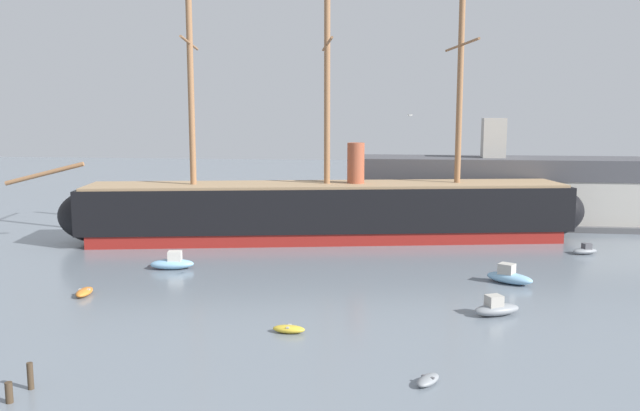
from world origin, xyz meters
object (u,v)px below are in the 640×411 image
(dinghy_far_left, at_px, (115,233))
(mooring_piling_nearest, at_px, (30,376))
(dinghy_foreground_right, at_px, (428,380))
(tall_ship, at_px, (327,210))
(mooring_piling_left_pair, at_px, (9,393))
(dockside_warehouse_right, at_px, (497,191))
(dinghy_mid_left, at_px, (84,292))
(motorboat_alongside_stern, at_px, (509,277))
(motorboat_mid_right, at_px, (496,308))
(motorboat_far_right, at_px, (585,250))
(dinghy_near_centre, at_px, (289,329))
(motorboat_alongside_bow, at_px, (173,263))
(seagull_in_flight, at_px, (410,115))
(motorboat_distant_centre, at_px, (342,222))

(dinghy_far_left, relative_size, mooring_piling_nearest, 1.29)
(dinghy_foreground_right, bearing_deg, tall_ship, 104.19)
(mooring_piling_nearest, distance_m, mooring_piling_left_pair, 1.87)
(tall_ship, distance_m, dockside_warehouse_right, 27.67)
(dinghy_far_left, height_order, dockside_warehouse_right, dockside_warehouse_right)
(dinghy_mid_left, bearing_deg, mooring_piling_nearest, -71.51)
(dinghy_far_left, bearing_deg, mooring_piling_left_pair, -71.68)
(dinghy_mid_left, bearing_deg, motorboat_alongside_stern, 13.23)
(tall_ship, bearing_deg, dockside_warehouse_right, 32.95)
(motorboat_alongside_stern, relative_size, dockside_warehouse_right, 0.11)
(tall_ship, height_order, motorboat_mid_right, tall_ship)
(motorboat_far_right, relative_size, mooring_piling_left_pair, 2.70)
(motorboat_alongside_stern, xyz_separation_m, motorboat_far_right, (10.83, 14.35, -0.22))
(dinghy_near_centre, height_order, dockside_warehouse_right, dockside_warehouse_right)
(dinghy_near_centre, distance_m, mooring_piling_nearest, 17.68)
(motorboat_alongside_bow, distance_m, seagull_in_flight, 30.02)
(dinghy_foreground_right, height_order, mooring_piling_left_pair, mooring_piling_left_pair)
(motorboat_mid_right, distance_m, motorboat_alongside_bow, 33.35)
(motorboat_alongside_stern, xyz_separation_m, mooring_piling_left_pair, (-31.95, -29.87, -0.06))
(dinghy_near_centre, xyz_separation_m, dockside_warehouse_right, (21.98, 50.67, 4.61))
(mooring_piling_nearest, xyz_separation_m, mooring_piling_left_pair, (-0.17, -1.85, -0.21))
(tall_ship, relative_size, motorboat_mid_right, 16.95)
(dinghy_near_centre, distance_m, seagull_in_flight, 19.73)
(tall_ship, bearing_deg, dinghy_near_centre, -88.04)
(dinghy_near_centre, bearing_deg, dockside_warehouse_right, 66.55)
(dinghy_foreground_right, distance_m, motorboat_alongside_bow, 36.21)
(tall_ship, bearing_deg, dinghy_mid_left, -123.30)
(motorboat_mid_right, xyz_separation_m, motorboat_distant_centre, (-15.96, 38.76, 0.13))
(motorboat_alongside_bow, relative_size, motorboat_far_right, 1.46)
(motorboat_alongside_bow, xyz_separation_m, seagull_in_flight, (24.03, -9.59, 15.23))
(motorboat_distant_centre, relative_size, mooring_piling_nearest, 3.21)
(dinghy_near_centre, relative_size, motorboat_alongside_stern, 0.51)
(mooring_piling_left_pair, bearing_deg, motorboat_alongside_bow, 93.39)
(dinghy_far_left, distance_m, motorboat_distant_centre, 31.03)
(tall_ship, relative_size, dinghy_near_centre, 29.44)
(motorboat_distant_centre, bearing_deg, motorboat_alongside_stern, -56.88)
(motorboat_mid_right, distance_m, dinghy_far_left, 54.26)
(tall_ship, bearing_deg, dinghy_far_left, 179.96)
(motorboat_alongside_stern, xyz_separation_m, seagull_in_flight, (-9.78, -8.02, 15.23))
(mooring_piling_nearest, distance_m, dockside_warehouse_right, 71.70)
(motorboat_far_right, bearing_deg, tall_ship, 170.97)
(dinghy_far_left, relative_size, motorboat_distant_centre, 0.40)
(tall_ship, xyz_separation_m, dockside_warehouse_right, (23.20, 15.04, 1.06))
(tall_ship, height_order, motorboat_alongside_stern, tall_ship)
(motorboat_far_right, bearing_deg, dinghy_near_centre, -133.54)
(motorboat_alongside_bow, relative_size, dinghy_far_left, 2.28)
(dinghy_foreground_right, bearing_deg, mooring_piling_nearest, -171.18)
(mooring_piling_left_pair, relative_size, seagull_in_flight, 0.96)
(dinghy_foreground_right, xyz_separation_m, dinghy_mid_left, (-29.54, 15.47, 0.06))
(dinghy_foreground_right, distance_m, dinghy_far_left, 58.92)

